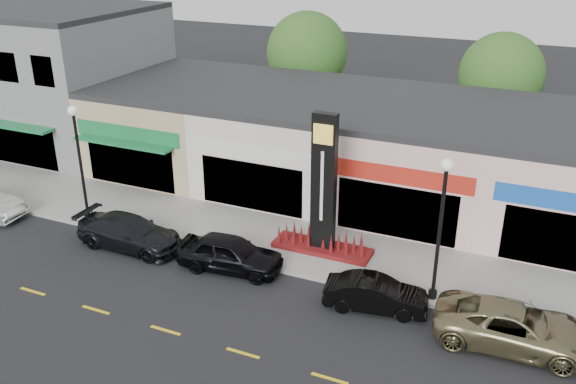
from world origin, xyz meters
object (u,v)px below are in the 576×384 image
at_px(car_dark_sedan, 130,233).
at_px(car_gold_suv, 515,327).
at_px(car_black_conv, 376,294).
at_px(pylon_sign, 323,204).
at_px(lamp_west_near, 79,153).
at_px(lamp_east_near, 441,216).
at_px(car_black_sedan, 230,253).

bearing_deg(car_dark_sedan, car_gold_suv, -91.14).
bearing_deg(car_black_conv, pylon_sign, 37.26).
height_order(lamp_west_near, car_black_conv, lamp_west_near).
bearing_deg(lamp_east_near, car_black_sedan, -172.67).
bearing_deg(car_gold_suv, car_black_sedan, 84.92).
bearing_deg(lamp_west_near, lamp_east_near, 0.00).
height_order(lamp_east_near, pylon_sign, pylon_sign).
bearing_deg(car_black_conv, car_gold_suv, -101.46).
bearing_deg(lamp_west_near, car_black_sedan, -7.17).
height_order(car_black_sedan, car_black_conv, car_black_sedan).
bearing_deg(car_black_sedan, lamp_east_near, -88.17).
bearing_deg(car_gold_suv, pylon_sign, 65.55).
relative_size(car_dark_sedan, car_gold_suv, 0.92).
height_order(pylon_sign, car_gold_suv, pylon_sign).
relative_size(lamp_east_near, car_black_sedan, 1.28).
xyz_separation_m(car_black_conv, car_gold_suv, (4.74, -0.17, 0.11)).
distance_m(pylon_sign, car_black_sedan, 4.27).
height_order(lamp_west_near, car_black_sedan, lamp_west_near).
bearing_deg(lamp_east_near, car_gold_suv, -27.07).
height_order(car_black_sedan, car_gold_suv, car_black_sedan).
height_order(pylon_sign, car_black_sedan, pylon_sign).
bearing_deg(car_dark_sedan, lamp_east_near, -84.70).
xyz_separation_m(car_black_sedan, car_gold_suv, (10.86, -0.49, -0.01)).
distance_m(car_dark_sedan, car_black_sedan, 4.83).
bearing_deg(pylon_sign, car_black_conv, -43.35).
height_order(car_dark_sedan, car_black_sedan, car_black_sedan).
bearing_deg(pylon_sign, car_dark_sedan, -159.96).
height_order(lamp_west_near, lamp_east_near, same).
height_order(car_dark_sedan, car_gold_suv, car_gold_suv).
relative_size(lamp_east_near, pylon_sign, 0.91).
height_order(pylon_sign, car_dark_sedan, pylon_sign).
distance_m(car_dark_sedan, car_black_conv, 10.96).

